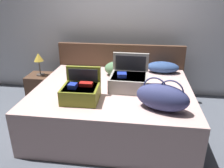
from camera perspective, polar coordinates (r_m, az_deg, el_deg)
The scene contains 11 objects.
ground_plane at distance 2.99m, azimuth -0.71°, elevation -14.06°, with size 12.00×12.00×0.00m, color #4C515B.
back_wall at distance 4.07m, azimuth 2.70°, elevation 15.65°, with size 8.00×0.10×2.60m, color silver.
bed at distance 3.17m, azimuth 0.32°, elevation -5.60°, with size 2.07×1.73×0.58m, color #BC9993.
headboard at distance 3.92m, azimuth 2.03°, elevation 3.07°, with size 2.11×0.08×0.96m, color #4C3323.
hard_case_large at distance 2.99m, azimuth 4.26°, elevation 1.14°, with size 0.50×0.48×0.42m.
hard_case_medium at distance 2.69m, azimuth -7.81°, elevation -1.75°, with size 0.43×0.41×0.36m.
duffel_bag at distance 2.48m, azimuth 12.49°, elevation -3.21°, with size 0.63×0.44×0.36m.
pillow_near_headboard at distance 3.47m, azimuth 1.15°, elevation 3.97°, with size 0.37×0.27×0.21m, color #4C724C.
pillow_center_head at distance 3.66m, azimuth 12.62°, elevation 4.14°, with size 0.50×0.26×0.17m, color navy.
nightstand at distance 4.09m, azimuth -17.10°, elevation -0.87°, with size 0.44×0.40×0.46m, color #4C3323.
table_lamp at distance 3.92m, azimuth -17.95°, elevation 6.04°, with size 0.15×0.15×0.38m.
Camera 1 is at (0.36, -2.38, 1.77)m, focal length 36.42 mm.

